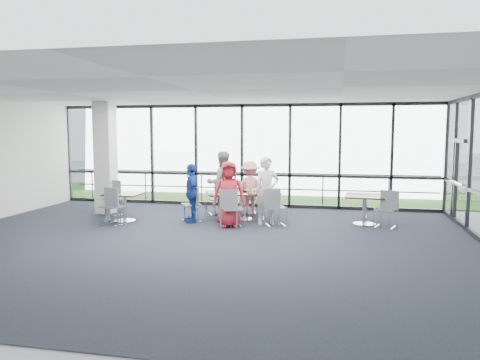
% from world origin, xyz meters
% --- Properties ---
extents(floor, '(12.00, 10.00, 0.02)m').
position_xyz_m(floor, '(0.00, 0.00, -0.01)').
color(floor, black).
rests_on(floor, ground).
extents(ceiling, '(12.00, 10.00, 0.04)m').
position_xyz_m(ceiling, '(0.00, 0.00, 3.20)').
color(ceiling, white).
rests_on(ceiling, ground).
extents(wall_front, '(12.00, 0.10, 3.20)m').
position_xyz_m(wall_front, '(0.00, -5.00, 1.60)').
color(wall_front, silver).
rests_on(wall_front, ground).
extents(curtain_wall_back, '(12.00, 0.10, 3.20)m').
position_xyz_m(curtain_wall_back, '(0.00, 5.00, 1.60)').
color(curtain_wall_back, white).
rests_on(curtain_wall_back, ground).
extents(exit_door, '(0.12, 1.60, 2.10)m').
position_xyz_m(exit_door, '(6.00, 3.75, 1.05)').
color(exit_door, black).
rests_on(exit_door, ground).
extents(structural_column, '(0.50, 0.50, 3.20)m').
position_xyz_m(structural_column, '(-3.60, 3.00, 1.60)').
color(structural_column, silver).
rests_on(structural_column, ground).
extents(apron, '(80.00, 70.00, 0.02)m').
position_xyz_m(apron, '(0.00, 10.00, -0.02)').
color(apron, gray).
rests_on(apron, ground).
extents(grass_strip, '(80.00, 5.00, 0.01)m').
position_xyz_m(grass_strip, '(0.00, 8.00, 0.01)').
color(grass_strip, '#254F19').
rests_on(grass_strip, ground).
extents(hangar_main, '(24.00, 10.00, 6.00)m').
position_xyz_m(hangar_main, '(4.00, 32.00, 3.00)').
color(hangar_main, white).
rests_on(hangar_main, ground).
extents(hangar_aux, '(10.00, 6.00, 4.00)m').
position_xyz_m(hangar_aux, '(-18.00, 28.00, 2.00)').
color(hangar_aux, white).
rests_on(hangar_aux, ground).
extents(guard_rail, '(12.00, 0.06, 0.06)m').
position_xyz_m(guard_rail, '(0.00, 5.60, 0.50)').
color(guard_rail, '#2D2D33').
rests_on(guard_rail, ground).
extents(main_table, '(2.14, 1.70, 0.75)m').
position_xyz_m(main_table, '(0.47, 2.75, 0.62)').
color(main_table, '#3D170C').
rests_on(main_table, ground).
extents(side_table_left, '(0.90, 0.90, 0.75)m').
position_xyz_m(side_table_left, '(-2.51, 1.88, 0.64)').
color(side_table_left, '#3D170C').
rests_on(side_table_left, ground).
extents(side_table_right, '(1.02, 1.02, 0.75)m').
position_xyz_m(side_table_right, '(3.64, 2.74, 0.65)').
color(side_table_right, '#3D170C').
rests_on(side_table_right, ground).
extents(diner_near_left, '(0.91, 0.71, 1.63)m').
position_xyz_m(diner_near_left, '(0.33, 1.76, 0.82)').
color(diner_near_left, '#AA1F2B').
rests_on(diner_near_left, ground).
extents(diner_near_right, '(0.77, 0.69, 1.72)m').
position_xyz_m(diner_near_right, '(1.21, 2.26, 0.86)').
color(diner_near_right, silver).
rests_on(diner_near_right, ground).
extents(diner_far_left, '(1.03, 0.88, 1.80)m').
position_xyz_m(diner_far_left, '(-0.22, 3.30, 0.90)').
color(diner_far_left, slate).
rests_on(diner_far_left, ground).
extents(diner_far_right, '(1.08, 0.77, 1.52)m').
position_xyz_m(diner_far_right, '(0.52, 3.61, 0.76)').
color(diner_far_right, '#CE7B87').
rests_on(diner_far_right, ground).
extents(diner_end, '(0.84, 1.02, 1.53)m').
position_xyz_m(diner_end, '(-0.75, 2.16, 0.77)').
color(diner_end, navy).
rests_on(diner_end, ground).
extents(chair_main_nl, '(0.57, 0.57, 0.94)m').
position_xyz_m(chair_main_nl, '(0.45, 1.69, 0.47)').
color(chair_main_nl, slate).
rests_on(chair_main_nl, ground).
extents(chair_main_nr, '(0.58, 0.58, 0.92)m').
position_xyz_m(chair_main_nr, '(1.45, 2.11, 0.46)').
color(chair_main_nr, slate).
rests_on(chair_main_nr, ground).
extents(chair_main_fl, '(0.58, 0.58, 0.88)m').
position_xyz_m(chair_main_fl, '(-0.39, 3.37, 0.44)').
color(chair_main_fl, slate).
rests_on(chair_main_fl, ground).
extents(chair_main_fr, '(0.49, 0.49, 0.84)m').
position_xyz_m(chair_main_fr, '(0.45, 3.76, 0.42)').
color(chair_main_fr, slate).
rests_on(chair_main_fr, ground).
extents(chair_main_end, '(0.61, 0.61, 0.90)m').
position_xyz_m(chair_main_end, '(-0.79, 2.22, 0.45)').
color(chair_main_end, slate).
rests_on(chair_main_end, ground).
extents(chair_spare_la, '(0.59, 0.59, 0.96)m').
position_xyz_m(chair_spare_la, '(-2.56, 1.35, 0.48)').
color(chair_spare_la, slate).
rests_on(chair_spare_la, ground).
extents(chair_spare_lb, '(0.58, 0.58, 0.94)m').
position_xyz_m(chair_spare_lb, '(-3.19, 2.66, 0.47)').
color(chair_spare_lb, slate).
rests_on(chair_spare_lb, ground).
extents(chair_spare_r, '(0.57, 0.57, 0.92)m').
position_xyz_m(chair_spare_r, '(4.12, 2.44, 0.46)').
color(chair_spare_r, slate).
rests_on(chair_spare_r, ground).
extents(plate_nl, '(0.24, 0.24, 0.01)m').
position_xyz_m(plate_nl, '(0.18, 2.22, 0.76)').
color(plate_nl, white).
rests_on(plate_nl, main_table).
extents(plate_nr, '(0.25, 0.25, 0.01)m').
position_xyz_m(plate_nr, '(1.07, 2.69, 0.76)').
color(plate_nr, white).
rests_on(plate_nr, main_table).
extents(plate_fl, '(0.24, 0.24, 0.01)m').
position_xyz_m(plate_fl, '(-0.07, 2.82, 0.76)').
color(plate_fl, white).
rests_on(plate_fl, main_table).
extents(plate_fr, '(0.27, 0.27, 0.01)m').
position_xyz_m(plate_fr, '(0.76, 3.22, 0.76)').
color(plate_fr, white).
rests_on(plate_fr, main_table).
extents(plate_end, '(0.26, 0.26, 0.01)m').
position_xyz_m(plate_end, '(-0.27, 2.42, 0.76)').
color(plate_end, white).
rests_on(plate_end, main_table).
extents(tumbler_a, '(0.07, 0.07, 0.14)m').
position_xyz_m(tumbler_a, '(0.33, 2.47, 0.82)').
color(tumbler_a, white).
rests_on(tumbler_a, main_table).
extents(tumbler_b, '(0.06, 0.06, 0.13)m').
position_xyz_m(tumbler_b, '(0.78, 2.72, 0.81)').
color(tumbler_b, white).
rests_on(tumbler_b, main_table).
extents(tumbler_c, '(0.08, 0.08, 0.15)m').
position_xyz_m(tumbler_c, '(0.44, 2.94, 0.83)').
color(tumbler_c, white).
rests_on(tumbler_c, main_table).
extents(tumbler_d, '(0.07, 0.07, 0.15)m').
position_xyz_m(tumbler_d, '(-0.04, 2.40, 0.82)').
color(tumbler_d, white).
rests_on(tumbler_d, main_table).
extents(menu_a, '(0.38, 0.31, 0.00)m').
position_xyz_m(menu_a, '(0.53, 2.28, 0.75)').
color(menu_a, white).
rests_on(menu_a, main_table).
extents(menu_b, '(0.31, 0.26, 0.00)m').
position_xyz_m(menu_b, '(1.30, 2.77, 0.75)').
color(menu_b, white).
rests_on(menu_b, main_table).
extents(menu_c, '(0.35, 0.34, 0.00)m').
position_xyz_m(menu_c, '(0.44, 3.15, 0.75)').
color(menu_c, white).
rests_on(menu_c, main_table).
extents(condiment_caddy, '(0.10, 0.07, 0.04)m').
position_xyz_m(condiment_caddy, '(0.54, 2.79, 0.77)').
color(condiment_caddy, black).
rests_on(condiment_caddy, main_table).
extents(ketchup_bottle, '(0.06, 0.06, 0.18)m').
position_xyz_m(ketchup_bottle, '(0.49, 2.82, 0.84)').
color(ketchup_bottle, red).
rests_on(ketchup_bottle, main_table).
extents(green_bottle, '(0.05, 0.05, 0.20)m').
position_xyz_m(green_bottle, '(0.49, 2.83, 0.85)').
color(green_bottle, '#256E3F').
rests_on(green_bottle, main_table).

